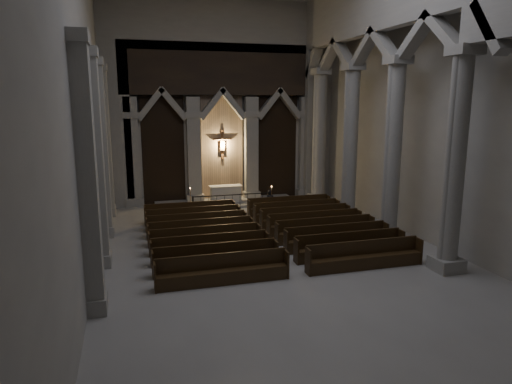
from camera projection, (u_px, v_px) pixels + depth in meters
room at (286, 60)px, 16.29m from camera, size 24.00×24.10×12.00m
sanctuary_wall at (222, 93)px, 27.38m from camera, size 14.00×0.77×12.00m
right_arcade at (400, 60)px, 18.96m from camera, size 1.00×24.00×12.00m
left_pilasters at (100, 157)px, 18.54m from camera, size 0.60×13.00×8.03m
sanctuary_step at (227, 202)px, 27.79m from camera, size 8.50×2.60×0.15m
altar at (226, 193)px, 27.61m from camera, size 1.95×0.78×0.99m
altar_rail at (232, 199)px, 26.21m from camera, size 4.64×0.09×0.91m
candle_stand_left at (191, 205)px, 25.79m from camera, size 0.23×0.23×1.37m
candle_stand_right at (271, 201)px, 26.90m from camera, size 0.21×0.21×1.25m
pews at (264, 234)px, 20.30m from camera, size 10.04×8.87×1.03m
worshipper at (270, 202)px, 25.12m from camera, size 0.52×0.37×1.36m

